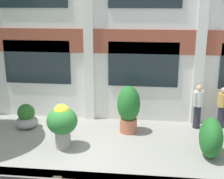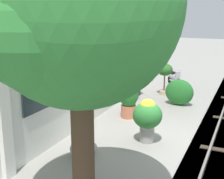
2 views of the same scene
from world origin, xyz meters
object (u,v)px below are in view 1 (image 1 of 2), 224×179
at_px(potted_plant_wide_bowl, 27,118).
at_px(resident_by_doorway, 198,105).
at_px(resident_watching_tracks, 222,106).
at_px(potted_plant_fluted_column, 62,122).
at_px(topiary_hedge, 211,138).
at_px(potted_plant_ribbed_drum, 129,108).

relative_size(potted_plant_wide_bowl, resident_by_doorway, 0.56).
relative_size(potted_plant_wide_bowl, resident_watching_tracks, 0.59).
bearing_deg(potted_plant_wide_bowl, resident_by_doorway, 6.35).
height_order(potted_plant_fluted_column, topiary_hedge, potted_plant_fluted_column).
bearing_deg(resident_by_doorway, potted_plant_fluted_column, -109.59).
xyz_separation_m(potted_plant_wide_bowl, potted_plant_ribbed_drum, (3.77, 0.04, 0.53)).
xyz_separation_m(potted_plant_ribbed_drum, topiary_hedge, (2.58, -1.49, -0.32)).
bearing_deg(potted_plant_fluted_column, potted_plant_ribbed_drum, 35.94).
relative_size(potted_plant_fluted_column, resident_by_doorway, 0.90).
bearing_deg(potted_plant_ribbed_drum, resident_watching_tracks, 13.46).
distance_m(resident_by_doorway, resident_watching_tracks, 0.92).
xyz_separation_m(potted_plant_wide_bowl, resident_by_doorway, (6.26, 0.70, 0.49)).
distance_m(potted_plant_ribbed_drum, resident_by_doorway, 2.58).
xyz_separation_m(potted_plant_fluted_column, resident_watching_tracks, (5.41, 2.27, -0.06)).
distance_m(resident_by_doorway, topiary_hedge, 2.18).
xyz_separation_m(potted_plant_wide_bowl, topiary_hedge, (6.36, -1.46, 0.21)).
bearing_deg(potted_plant_ribbed_drum, potted_plant_fluted_column, -144.06).
height_order(potted_plant_fluted_column, resident_watching_tracks, resident_watching_tracks).
distance_m(potted_plant_wide_bowl, resident_watching_tracks, 7.23).
height_order(potted_plant_wide_bowl, topiary_hedge, topiary_hedge).
height_order(potted_plant_wide_bowl, resident_watching_tracks, resident_watching_tracks).
xyz_separation_m(potted_plant_ribbed_drum, resident_watching_tracks, (3.39, 0.81, -0.09)).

